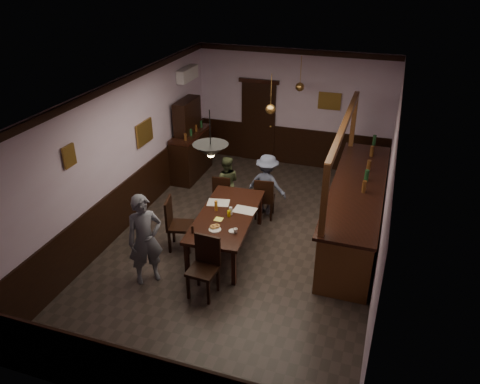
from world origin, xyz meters
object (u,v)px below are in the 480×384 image
at_px(soda_can, 229,214).
at_px(bar_counter, 356,209).
at_px(pendant_brass_mid, 271,109).
at_px(chair_far_right, 264,197).
at_px(coffee_cup, 235,231).
at_px(pendant_brass_far, 300,87).
at_px(dining_table, 226,217).
at_px(chair_side, 175,222).
at_px(sideboard, 190,146).
at_px(person_seated_right, 267,184).
at_px(chair_near, 205,263).
at_px(person_standing, 145,240).
at_px(chair_far_left, 223,193).
at_px(pendant_iron, 211,151).
at_px(person_seated_left, 226,182).

height_order(soda_can, bar_counter, bar_counter).
bearing_deg(pendant_brass_mid, soda_can, -99.26).
bearing_deg(chair_far_right, coffee_cup, 82.40).
bearing_deg(bar_counter, pendant_brass_far, 127.30).
relative_size(chair_far_right, pendant_brass_mid, 1.15).
bearing_deg(dining_table, soda_can, -37.84).
bearing_deg(pendant_brass_far, pendant_brass_mid, -96.29).
height_order(chair_far_right, chair_side, chair_side).
relative_size(chair_side, sideboard, 0.54).
relative_size(coffee_cup, pendant_brass_far, 0.10).
bearing_deg(person_seated_right, bar_counter, -179.16).
bearing_deg(chair_near, chair_side, 138.46).
relative_size(chair_far_right, person_standing, 0.57).
height_order(chair_far_left, chair_side, chair_side).
bearing_deg(pendant_iron, bar_counter, 43.08).
relative_size(chair_near, chair_side, 1.00).
bearing_deg(pendant_iron, chair_side, 151.86).
bearing_deg(pendant_brass_far, soda_can, -97.73).
bearing_deg(pendant_brass_mid, chair_far_right, -87.49).
bearing_deg(pendant_brass_mid, chair_near, -94.80).
height_order(person_standing, pendant_brass_mid, pendant_brass_mid).
xyz_separation_m(chair_near, person_seated_left, (-0.66, 2.83, 0.03)).
bearing_deg(soda_can, sideboard, 125.59).
distance_m(chair_far_left, chair_far_right, 0.90).
relative_size(dining_table, chair_far_left, 2.51).
distance_m(dining_table, chair_far_right, 1.36).
relative_size(person_seated_left, bar_counter, 0.29).
relative_size(person_standing, pendant_iron, 2.13).
height_order(chair_near, pendant_brass_mid, pendant_brass_mid).
relative_size(chair_near, pendant_iron, 1.36).
bearing_deg(chair_far_right, pendant_brass_mid, -95.11).
relative_size(chair_near, pendant_brass_mid, 1.29).
height_order(person_seated_left, pendant_iron, pendant_iron).
bearing_deg(soda_can, coffee_cup, -59.26).
distance_m(person_standing, person_seated_right, 3.18).
xyz_separation_m(person_seated_left, bar_counter, (2.80, -0.27, -0.00)).
bearing_deg(person_seated_right, pendant_iron, 93.74).
xyz_separation_m(chair_side, coffee_cup, (1.28, -0.27, 0.23)).
relative_size(dining_table, soda_can, 18.86).
distance_m(chair_side, sideboard, 3.24).
height_order(person_standing, person_seated_left, person_standing).
height_order(chair_far_left, bar_counter, bar_counter).
distance_m(person_standing, pendant_brass_far, 5.24).
xyz_separation_m(chair_far_left, chair_far_right, (0.90, 0.06, 0.02)).
xyz_separation_m(chair_far_right, person_seated_right, (-0.02, 0.28, 0.16)).
bearing_deg(chair_far_left, pendant_brass_mid, -159.65).
relative_size(soda_can, pendant_iron, 0.16).
bearing_deg(chair_far_left, sideboard, -51.88).
bearing_deg(soda_can, person_seated_left, 111.77).
xyz_separation_m(chair_far_right, bar_counter, (1.88, -0.05, 0.09)).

